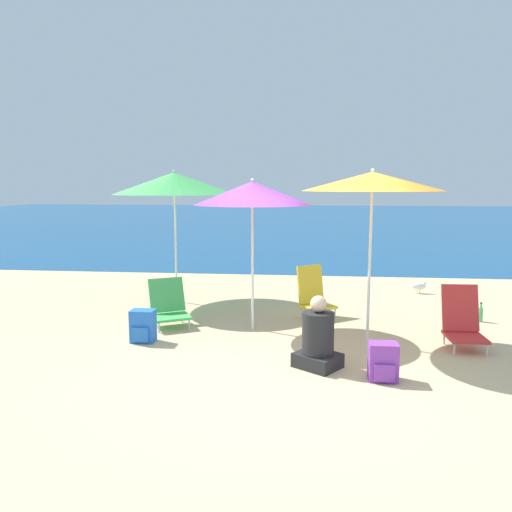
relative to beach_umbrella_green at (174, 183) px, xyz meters
name	(u,v)px	position (x,y,z in m)	size (l,w,h in m)	color
ground_plane	(304,362)	(2.25, -2.81, -2.06)	(60.00, 60.00, 0.00)	#D1BA89
sea_water	(308,218)	(2.25, 22.80, -2.05)	(60.00, 40.00, 0.01)	navy
beach_umbrella_green	(174,183)	(0.00, 0.00, 0.00)	(2.09, 2.09, 2.29)	white
beach_umbrella_orange	(372,182)	(3.07, -2.02, 0.01)	(1.75, 1.75, 2.23)	white
beach_umbrella_purple	(252,193)	(1.52, -1.55, -0.14)	(1.62, 1.62, 2.12)	white
beach_chair_green	(169,306)	(0.28, -1.49, -1.76)	(0.73, 0.76, 0.67)	silver
beach_chair_red	(462,321)	(4.23, -2.04, -1.73)	(0.47, 0.60, 0.77)	silver
beach_chair_yellow	(313,294)	(2.38, -0.78, -1.69)	(0.65, 0.65, 0.80)	silver
person_seated_near	(318,339)	(2.41, -2.96, -1.73)	(0.60, 0.59, 0.82)	#262628
backpack_blue	(143,326)	(0.16, -2.28, -1.85)	(0.31, 0.24, 0.42)	blue
backpack_purple	(383,362)	(3.09, -3.27, -1.86)	(0.30, 0.24, 0.40)	purple
water_bottle	(481,314)	(4.87, -0.80, -1.94)	(0.07, 0.07, 0.30)	#4CB266
seagull	(419,286)	(4.39, 1.14, -1.92)	(0.27, 0.11, 0.23)	gold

